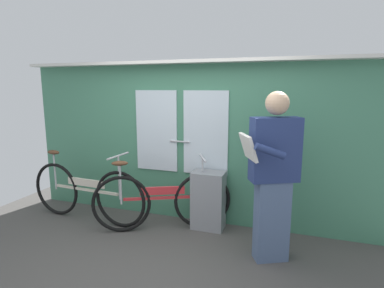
# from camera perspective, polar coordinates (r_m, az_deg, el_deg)

# --- Properties ---
(ground_plane) EXTENTS (5.95, 4.07, 0.04)m
(ground_plane) POSITION_cam_1_polar(r_m,az_deg,el_deg) (3.47, -6.12, -21.48)
(ground_plane) COLOR #474442
(train_door_wall) EXTENTS (4.95, 0.28, 2.14)m
(train_door_wall) POSITION_cam_1_polar(r_m,az_deg,el_deg) (4.15, 0.57, 0.84)
(train_door_wall) COLOR #427F60
(train_door_wall) RESTS_ON ground_plane
(bicycle_near_door) EXTENTS (1.84, 0.44, 0.97)m
(bicycle_near_door) POSITION_cam_1_polar(r_m,az_deg,el_deg) (4.52, -18.82, -8.36)
(bicycle_near_door) COLOR black
(bicycle_near_door) RESTS_ON ground_plane
(bicycle_leaning_behind) EXTENTS (1.61, 0.83, 0.95)m
(bicycle_leaning_behind) POSITION_cam_1_polar(r_m,az_deg,el_deg) (4.03, -5.54, -10.29)
(bicycle_leaning_behind) COLOR black
(bicycle_leaning_behind) RESTS_ON ground_plane
(passenger_reading_newspaper) EXTENTS (0.64, 0.59, 1.77)m
(passenger_reading_newspaper) POSITION_cam_1_polar(r_m,az_deg,el_deg) (3.29, 14.62, -5.33)
(passenger_reading_newspaper) COLOR slate
(passenger_reading_newspaper) RESTS_ON ground_plane
(trash_bin_by_wall) EXTENTS (0.41, 0.28, 0.75)m
(trash_bin_by_wall) POSITION_cam_1_polar(r_m,az_deg,el_deg) (4.08, 3.03, -10.24)
(trash_bin_by_wall) COLOR gray
(trash_bin_by_wall) RESTS_ON ground_plane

